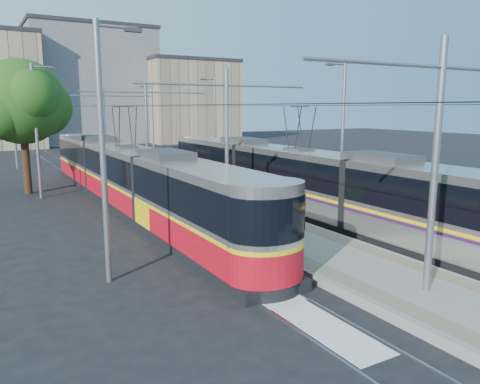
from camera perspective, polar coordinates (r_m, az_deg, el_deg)
ground at (r=17.36m, az=11.20°, el=-8.26°), size 160.00×160.00×0.00m
platform at (r=31.74m, az=-9.31°, el=0.52°), size 4.00×50.00×0.30m
tactile_strip_left at (r=31.25m, az=-11.81°, el=0.57°), size 0.70×50.00×0.01m
tactile_strip_right at (r=32.25m, az=-6.91°, el=1.02°), size 0.70×50.00×0.01m
rails at (r=31.77m, az=-9.30°, el=0.28°), size 8.71×70.00×0.03m
track_arrow at (r=13.06m, az=7.77°, el=-14.51°), size 1.20×5.00×0.01m
tram_left at (r=26.62m, az=-13.60°, el=1.89°), size 2.43×30.14×5.50m
tram_right at (r=24.39m, az=7.09°, el=1.72°), size 2.43×27.88×5.50m
catenary at (r=28.66m, az=-7.53°, el=8.33°), size 9.20×70.00×7.00m
street_lamps at (r=35.10m, az=-11.84°, el=7.99°), size 15.18×38.22×8.00m
shelter at (r=31.79m, az=-8.48°, el=3.36°), size 0.77×1.22×2.64m
tree at (r=32.69m, az=-24.53°, el=9.80°), size 5.80×5.37×8.43m
building_centre at (r=78.25m, az=-17.78°, el=12.24°), size 18.36×14.28×17.52m
building_right at (r=76.83m, az=-6.26°, el=10.98°), size 14.28×10.20×12.90m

